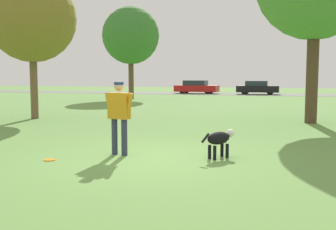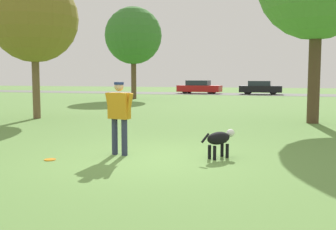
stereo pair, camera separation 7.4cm
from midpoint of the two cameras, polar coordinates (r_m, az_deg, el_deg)
ground_plane at (r=8.31m, az=-2.85°, el=-6.33°), size 120.00×120.00×0.00m
far_road_strip at (r=40.64m, az=14.20°, el=2.90°), size 120.00×6.00×0.01m
person at (r=8.61m, az=-6.85°, el=0.45°), size 0.73×0.30×1.60m
dog at (r=8.37m, az=7.80°, el=-3.48°), size 0.61×0.87×0.59m
frisbee at (r=8.49m, az=-16.51°, el=-6.23°), size 0.24×0.24×0.02m
tree_near_left at (r=17.33m, az=-18.76°, el=13.10°), size 3.57×3.57×5.89m
tree_far_left at (r=31.71m, az=-4.98°, el=11.37°), size 4.49×4.49×7.24m
parked_car_red at (r=41.92m, az=4.59°, el=4.04°), size 4.65×1.94×1.40m
parked_car_black at (r=40.61m, az=13.32°, el=3.87°), size 4.16×1.82×1.37m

